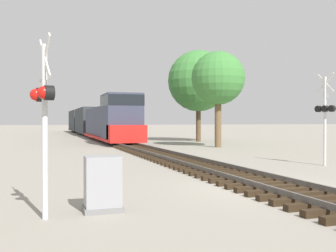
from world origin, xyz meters
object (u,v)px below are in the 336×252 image
object	(u,v)px
tree_far_right	(218,79)
crossing_signal_near	(43,107)
tree_mid_background	(198,81)
crossing_signal_far	(325,112)
relay_cabinet	(103,184)
freight_train	(91,121)

from	to	relation	value
tree_far_right	crossing_signal_near	bearing A→B (deg)	-124.08
crossing_signal_near	tree_mid_background	world-z (taller)	tree_mid_background
crossing_signal_far	tree_far_right	distance (m)	13.24
relay_cabinet	tree_far_right	bearing A→B (deg)	58.13
tree_far_right	tree_mid_background	xyz separation A→B (m)	(1.82, 8.40, 0.68)
freight_train	crossing_signal_near	world-z (taller)	freight_train
freight_train	crossing_signal_far	world-z (taller)	freight_train
crossing_signal_far	tree_far_right	size ratio (longest dim) A/B	0.57
freight_train	crossing_signal_near	bearing A→B (deg)	-98.11
freight_train	crossing_signal_near	xyz separation A→B (m)	(-6.47, -45.42, 0.36)
crossing_signal_far	tree_far_right	world-z (taller)	tree_far_right
tree_far_right	tree_mid_background	distance (m)	8.63
freight_train	tree_far_right	size ratio (longest dim) A/B	6.55
relay_cabinet	tree_mid_background	distance (m)	30.96
crossing_signal_far	tree_mid_background	size ratio (longest dim) A/B	0.47
crossing_signal_far	tree_far_right	bearing A→B (deg)	-17.56
crossing_signal_near	crossing_signal_far	xyz separation A→B (m)	(12.32, 6.34, 0.13)
tree_far_right	tree_mid_background	bearing A→B (deg)	77.78
freight_train	relay_cabinet	world-z (taller)	freight_train
relay_cabinet	crossing_signal_far	bearing A→B (deg)	28.44
crossing_signal_near	relay_cabinet	size ratio (longest dim) A/B	3.04
freight_train	tree_mid_background	bearing A→B (deg)	-64.80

